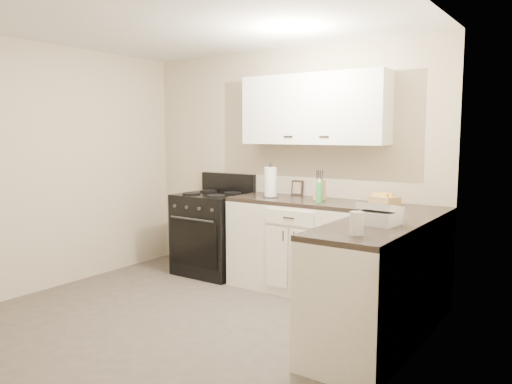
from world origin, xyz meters
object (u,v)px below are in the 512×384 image
Objects in this scene: knife_block at (319,190)px; wicker_basket at (384,201)px; paper_towel at (270,182)px; countertop_grill at (379,218)px; stove at (213,234)px.

knife_block reaches higher than wicker_basket.
wicker_basket is at bearing 4.26° from paper_towel.
countertop_grill is (0.31, -0.96, 0.01)m from wicker_basket.
paper_towel reaches higher than countertop_grill.
countertop_grill is (0.98, -0.96, -0.05)m from knife_block.
knife_block reaches higher than countertop_grill.
knife_block is 0.66× the size of paper_towel.
stove is 2.51m from countertop_grill.
countertop_grill is at bearing -30.16° from paper_towel.
stove is 4.44× the size of knife_block.
countertop_grill reaches higher than wicker_basket.
stove is at bearing -177.68° from wicker_basket.
stove is at bearing 163.53° from countertop_grill.
knife_block is (1.31, 0.08, 0.58)m from stove.
stove is 3.43× the size of countertop_grill.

